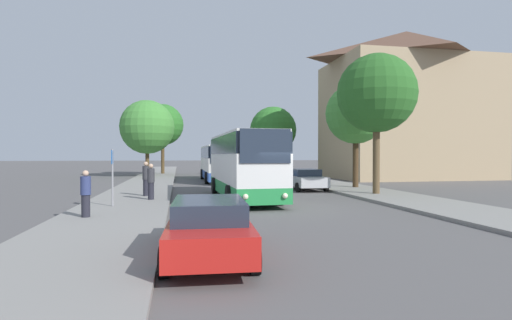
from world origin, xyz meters
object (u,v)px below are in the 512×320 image
Objects in this scene: bus_middle at (219,162)px; parked_car_right_far at (250,168)px; pedestrian_walking_back at (86,194)px; tree_left_near at (163,125)px; parked_car_right_near at (306,179)px; pedestrian_waiting_far at (151,181)px; parked_car_left_curb at (209,226)px; bus_front at (243,164)px; bus_stop_sign at (112,171)px; pedestrian_waiting_near at (146,178)px; tree_left_far at (147,127)px; tree_right_far at (377,94)px; tree_right_mid at (356,114)px; tree_right_near at (273,130)px.

bus_middle is 13.81m from parked_car_right_far.
tree_left_near is at bearing -35.95° from pedestrian_walking_back.
pedestrian_waiting_far reaches higher than parked_car_right_near.
bus_middle is at bearing 70.89° from parked_car_right_far.
pedestrian_waiting_far reaches higher than pedestrian_walking_back.
pedestrian_walking_back is (-3.99, 6.00, 0.26)m from parked_car_left_curb.
bus_middle reaches higher than parked_car_right_far.
tree_left_near reaches higher than bus_front.
bus_front is at bearing 80.35° from parked_car_left_curb.
pedestrian_walking_back is at bearing -142.90° from pedestrian_waiting_far.
parked_car_right_near is 1.72× the size of bus_stop_sign.
tree_left_far reaches higher than pedestrian_waiting_near.
tree_left_near is 30.52m from tree_right_far.
tree_left_far is (-11.79, 18.57, 4.63)m from parked_car_right_near.
parked_car_right_near is at bearing 92.67° from pedestrian_waiting_near.
parked_car_left_curb is 18.33m from parked_car_right_near.
bus_front is 7.02m from bus_stop_sign.
pedestrian_waiting_far is (0.40, -1.95, -0.04)m from pedestrian_waiting_near.
tree_left_far is (-12.05, -4.41, 4.60)m from parked_car_right_far.
tree_right_mid is at bearing 27.02° from bus_stop_sign.
parked_car_right_far reaches higher than parked_car_right_near.
bus_stop_sign is 15.06m from tree_right_far.
parked_car_left_curb is 11.56m from pedestrian_waiting_far.
bus_middle reaches higher than parked_car_right_near.
tree_right_near reaches higher than pedestrian_waiting_near.
tree_left_far is at bearing -108.01° from tree_left_near.
bus_front is at bearing -24.14° from pedestrian_waiting_far.
pedestrian_waiting_near is 0.23× the size of tree_left_near.
tree_right_far is at bearing 98.21° from parked_car_right_far.
tree_right_far reaches higher than tree_right_near.
tree_right_mid is at bearing -11.70° from pedestrian_waiting_far.
tree_right_far is at bearing -62.22° from bus_middle.
bus_stop_sign is at bearing -29.32° from pedestrian_waiting_near.
tree_left_far reaches higher than bus_middle.
parked_car_right_far is at bearing -0.32° from tree_left_near.
tree_right_far reaches higher than pedestrian_waiting_far.
bus_middle is at bearing -51.77° from pedestrian_walking_back.
tree_right_mid is (11.42, 16.66, 4.50)m from parked_car_left_curb.
tree_right_far is at bearing 52.00° from parked_car_left_curb.
tree_left_far is at bearing -56.88° from parked_car_right_near.
tree_left_near is at bearing 113.03° from bus_middle.
tree_right_near is (12.40, 25.54, 4.28)m from pedestrian_waiting_far.
tree_left_near is 13.22m from tree_right_near.
bus_stop_sign is at bearing -109.73° from bus_middle.
tree_left_near is 26.92m from tree_right_mid.
tree_left_near is (-10.34, 23.04, 5.22)m from parked_car_right_near.
parked_car_left_curb is at bearing -4.71° from pedestrian_waiting_near.
parked_car_right_near is at bearing -65.83° from tree_left_near.
bus_front is 9.16m from pedestrian_walking_back.
tree_left_near is at bearing 88.20° from bus_stop_sign.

